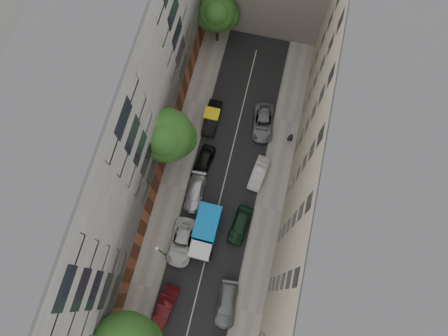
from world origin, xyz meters
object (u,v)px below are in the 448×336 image
(car_right_2, at_px, (240,225))
(car_right_4, at_px, (263,123))
(car_left_2, at_px, (182,242))
(tree_mid, at_px, (167,137))
(pedestrian, at_px, (290,138))
(car_left_1, at_px, (165,307))
(car_left_5, at_px, (212,118))
(tarp_truck, at_px, (205,231))
(car_left_4, at_px, (203,162))
(car_right_1, at_px, (227,304))
(lamp_post, at_px, (160,251))
(car_right_3, at_px, (259,173))
(tree_far, at_px, (217,14))
(car_left_3, at_px, (195,193))

(car_right_2, bearing_deg, car_right_4, 97.61)
(car_left_2, height_order, car_right_4, car_left_2)
(tree_mid, relative_size, pedestrian, 4.69)
(car_left_1, relative_size, car_left_5, 0.97)
(tarp_truck, xyz_separation_m, car_left_4, (-2.20, 7.60, -0.73))
(car_left_5, bearing_deg, car_left_2, -88.88)
(car_right_1, distance_m, lamp_post, 8.81)
(car_left_1, distance_m, car_left_4, 15.85)
(lamp_post, xyz_separation_m, pedestrian, (10.42, 15.92, -2.91))
(tarp_truck, bearing_deg, car_right_1, -59.05)
(car_right_1, xyz_separation_m, car_right_2, (-0.44, 8.20, 0.07))
(car_right_1, bearing_deg, car_right_2, 88.60)
(car_right_3, bearing_deg, tarp_truck, -110.67)
(car_left_5, distance_m, pedestrian, 9.40)
(car_left_5, xyz_separation_m, lamp_post, (-1.05, -16.46, 3.28))
(car_left_2, relative_size, tree_far, 0.69)
(car_left_5, xyz_separation_m, car_right_4, (5.95, 0.80, -0.03))
(car_left_4, relative_size, lamp_post, 0.69)
(car_right_2, distance_m, tree_far, 24.24)
(car_right_3, bearing_deg, car_left_2, -116.65)
(car_left_3, relative_size, car_left_5, 1.03)
(car_left_3, bearing_deg, tree_mid, 131.77)
(car_right_1, relative_size, pedestrian, 2.45)
(tree_mid, bearing_deg, car_right_1, -56.22)
(tarp_truck, distance_m, pedestrian, 14.39)
(car_right_4, bearing_deg, tarp_truck, -110.87)
(car_right_1, relative_size, car_right_2, 1.07)
(car_right_3, distance_m, lamp_post, 13.93)
(car_left_1, bearing_deg, lamp_post, 114.03)
(car_left_1, height_order, car_right_2, car_right_2)
(car_left_3, height_order, car_right_1, car_right_1)
(car_left_1, relative_size, tree_mid, 0.48)
(car_left_2, xyz_separation_m, tree_mid, (-3.50, 9.27, 5.39))
(lamp_post, bearing_deg, car_right_3, 54.87)
(car_left_2, height_order, car_right_1, car_left_2)
(car_left_3, xyz_separation_m, car_right_3, (6.39, 3.80, 0.00))
(car_left_1, bearing_deg, pedestrian, 75.02)
(car_right_2, bearing_deg, car_right_3, 90.40)
(car_left_1, bearing_deg, car_left_2, 98.37)
(car_right_2, bearing_deg, car_left_3, 164.42)
(car_left_1, height_order, car_left_2, car_left_2)
(car_right_2, distance_m, car_right_4, 12.40)
(tree_far, bearing_deg, car_right_4, -52.03)
(car_left_1, bearing_deg, car_left_3, 98.37)
(car_left_5, height_order, tree_mid, tree_mid)
(tree_mid, relative_size, tree_far, 1.19)
(car_right_4, bearing_deg, car_right_3, -90.01)
(car_left_4, bearing_deg, car_left_3, -83.07)
(tree_mid, distance_m, lamp_post, 11.33)
(tree_far, bearing_deg, car_left_5, -79.98)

